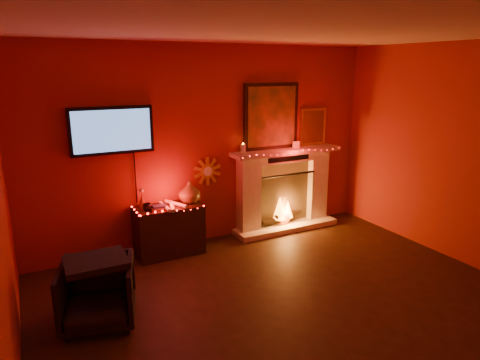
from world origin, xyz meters
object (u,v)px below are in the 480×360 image
object	(u,v)px
tv	(112,131)
sunburst_clock	(208,171)
console_table	(171,226)
armchair	(98,293)
fireplace	(283,182)

from	to	relation	value
tv	sunburst_clock	bearing A→B (deg)	1.24
tv	console_table	xyz separation A→B (m)	(0.62, -0.19, -1.27)
console_table	armchair	xyz separation A→B (m)	(-1.12, -1.21, -0.07)
sunburst_clock	armchair	distance (m)	2.37
tv	console_table	bearing A→B (deg)	-17.36
console_table	armchair	size ratio (longest dim) A/B	1.39
fireplace	sunburst_clock	distance (m)	1.23
fireplace	tv	distance (m)	2.61
sunburst_clock	console_table	world-z (taller)	sunburst_clock
fireplace	armchair	world-z (taller)	fireplace
sunburst_clock	console_table	size ratio (longest dim) A/B	0.42
sunburst_clock	armchair	bearing A→B (deg)	-140.78
fireplace	sunburst_clock	size ratio (longest dim) A/B	5.45
fireplace	tv	xyz separation A→B (m)	(-2.44, 0.06, 0.92)
sunburst_clock	armchair	xyz separation A→B (m)	(-1.76, -1.43, -0.69)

